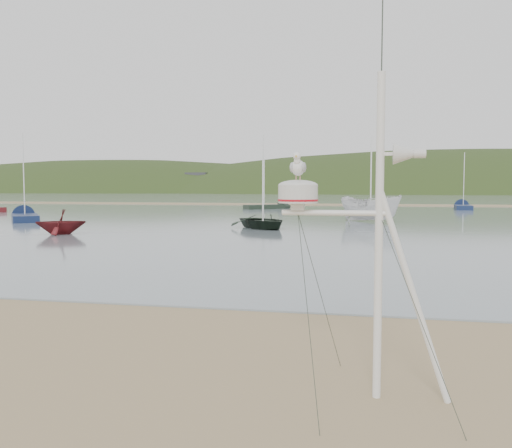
% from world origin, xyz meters
% --- Properties ---
extents(ground, '(560.00, 560.00, 0.00)m').
position_xyz_m(ground, '(0.00, 0.00, 0.00)').
color(ground, '#8C7450').
rests_on(ground, ground).
extents(water, '(560.00, 256.00, 0.04)m').
position_xyz_m(water, '(0.00, 132.00, 0.02)').
color(water, slate).
rests_on(water, ground).
extents(sandbar, '(560.00, 7.00, 0.07)m').
position_xyz_m(sandbar, '(0.00, 70.00, 0.07)').
color(sandbar, '#8C7450').
rests_on(sandbar, water).
extents(hill_ridge, '(620.00, 180.00, 80.00)m').
position_xyz_m(hill_ridge, '(18.52, 235.00, -19.70)').
color(hill_ridge, '#233315').
rests_on(hill_ridge, ground).
extents(far_cottages, '(294.40, 6.30, 8.00)m').
position_xyz_m(far_cottages, '(3.00, 196.00, 4.00)').
color(far_cottages, silver).
rests_on(far_cottages, ground).
extents(mast_rig, '(2.20, 2.35, 4.96)m').
position_xyz_m(mast_rig, '(3.79, -0.36, 1.20)').
color(mast_rig, silver).
rests_on(mast_rig, ground).
extents(boat_dark, '(2.95, 2.66, 4.33)m').
position_xyz_m(boat_dark, '(-2.74, 25.92, 2.20)').
color(boat_dark, black).
rests_on(boat_dark, water).
extents(boat_red, '(2.23, 2.64, 2.62)m').
position_xyz_m(boat_red, '(-12.90, 19.73, 1.35)').
color(boat_red, maroon).
rests_on(boat_red, water).
extents(boat_white, '(2.79, 2.78, 5.25)m').
position_xyz_m(boat_white, '(3.86, 33.95, 2.66)').
color(boat_white, silver).
rests_on(boat_white, water).
extents(sailboat_blue_far, '(2.37, 7.26, 7.09)m').
position_xyz_m(sailboat_blue_far, '(14.46, 59.88, 0.30)').
color(sailboat_blue_far, '#121F41').
rests_on(sailboat_blue_far, ground).
extents(sailboat_blue_near, '(5.83, 6.91, 7.26)m').
position_xyz_m(sailboat_blue_near, '(-23.13, 31.08, 0.30)').
color(sailboat_blue_near, '#121F41').
rests_on(sailboat_blue_near, ground).
extents(sailboat_dark_mid, '(5.80, 5.33, 6.33)m').
position_xyz_m(sailboat_dark_mid, '(-6.97, 55.65, 0.30)').
color(sailboat_dark_mid, black).
rests_on(sailboat_dark_mid, ground).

